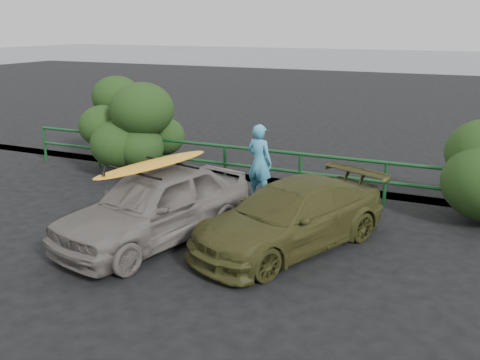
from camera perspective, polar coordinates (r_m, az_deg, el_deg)
The scene contains 9 objects.
ground at distance 9.19m, azimuth -9.87°, elevation -9.44°, with size 80.00×80.00×0.00m, color black.
ocean at distance 67.05m, azimuth 20.90°, elevation 11.92°, with size 200.00×200.00×0.00m, color slate.
guardrail at distance 13.16m, azimuth 2.29°, elevation 1.18°, with size 14.00×0.08×1.04m, color #164D21, non-canonical shape.
shrub_left at distance 15.73m, azimuth -13.58°, elevation 5.94°, with size 3.20×2.40×2.48m, color #224017, non-canonical shape.
sedan at distance 10.12m, azimuth -9.01°, elevation -2.64°, with size 1.66×4.13×1.41m, color slate.
olive_vehicle at distance 9.76m, azimuth 5.39°, elevation -3.87°, with size 1.67×4.12×1.20m, color #42421D.
man at distance 12.32m, azimuth 2.09°, elevation 1.90°, with size 0.65×0.43×1.78m, color #46AAD3.
roof_rack at distance 9.91m, azimuth -9.20°, elevation 1.34°, with size 1.38×0.97×0.05m, color black, non-canonical shape.
surfboard at distance 9.89m, azimuth -9.21°, elevation 1.69°, with size 0.56×2.68×0.08m, color #FCA41A.
Camera 1 is at (4.80, -6.76, 3.96)m, focal length 40.00 mm.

